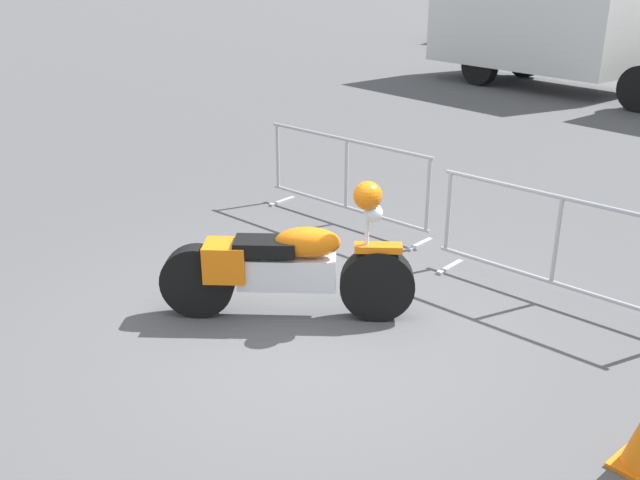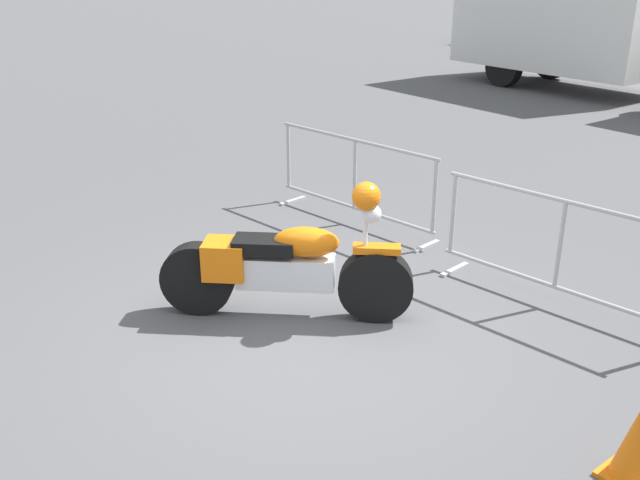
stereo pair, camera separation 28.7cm
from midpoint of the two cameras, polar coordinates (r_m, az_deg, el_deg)
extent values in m
plane|color=#4C4C4F|center=(6.26, -2.39, -7.96)|extent=(120.00, 120.00, 0.00)
cylinder|color=black|center=(6.47, 3.32, -3.57)|extent=(0.61, 0.62, 0.68)
cylinder|color=black|center=(6.64, -10.96, -3.25)|extent=(0.61, 0.62, 0.68)
cube|color=silver|center=(6.46, -3.94, -2.59)|extent=(0.80, 0.82, 0.30)
ellipsoid|color=orange|center=(6.32, -2.30, -0.19)|extent=(0.61, 0.62, 0.27)
cube|color=black|center=(6.38, -5.70, -0.48)|extent=(0.59, 0.60, 0.13)
cube|color=orange|center=(6.50, -8.78, -1.63)|extent=(0.51, 0.51, 0.34)
cube|color=orange|center=(6.32, 3.40, -0.64)|extent=(0.40, 0.41, 0.06)
cylinder|color=silver|center=(6.27, 2.46, 0.58)|extent=(0.06, 0.06, 0.48)
sphere|color=silver|center=(6.20, 2.97, 2.16)|extent=(0.17, 0.17, 0.17)
sphere|color=orange|center=(6.15, 2.51, 3.56)|extent=(0.25, 0.25, 0.25)
cylinder|color=#9EA0A5|center=(8.57, 1.20, 8.01)|extent=(2.48, 0.31, 0.04)
cylinder|color=#9EA0A5|center=(8.82, 1.16, 2.65)|extent=(2.48, 0.31, 0.04)
cylinder|color=#9EA0A5|center=(9.49, -4.28, 6.68)|extent=(0.05, 0.05, 0.85)
cylinder|color=#9EA0A5|center=(8.69, 1.18, 5.29)|extent=(0.05, 0.05, 0.85)
cylinder|color=#9EA0A5|center=(7.99, 7.63, 3.57)|extent=(0.05, 0.05, 0.85)
cube|color=#9EA0A5|center=(9.62, -3.89, 3.11)|extent=(0.11, 0.44, 0.03)
cube|color=#9EA0A5|center=(8.24, 7.02, -0.34)|extent=(0.11, 0.44, 0.03)
cylinder|color=#9EA0A5|center=(6.83, 17.72, 3.23)|extent=(2.48, 0.31, 0.04)
cylinder|color=#9EA0A5|center=(7.13, 16.93, -3.24)|extent=(2.48, 0.31, 0.04)
cylinder|color=#9EA0A5|center=(7.50, 9.16, 2.25)|extent=(0.05, 0.05, 0.85)
cylinder|color=#9EA0A5|center=(6.97, 17.32, -0.07)|extent=(0.05, 0.05, 0.85)
cube|color=#9EA0A5|center=(7.69, 9.32, -2.15)|extent=(0.11, 0.44, 0.03)
cube|color=silver|center=(18.91, 16.55, 16.97)|extent=(5.07, 2.45, 2.50)
cylinder|color=black|center=(20.31, 15.74, 13.79)|extent=(0.97, 0.31, 0.96)
cylinder|color=black|center=(18.77, 12.22, 13.48)|extent=(0.97, 0.31, 0.96)
cube|color=black|center=(28.73, 12.71, 16.47)|extent=(2.27, 4.27, 0.66)
cube|color=#1E232B|center=(28.56, 12.67, 17.59)|extent=(1.83, 2.29, 0.47)
cylinder|color=black|center=(30.22, 12.65, 16.21)|extent=(0.30, 0.63, 0.60)
cylinder|color=black|center=(29.61, 15.11, 15.88)|extent=(0.30, 0.63, 0.60)
cylinder|color=black|center=(27.95, 10.07, 15.95)|extent=(0.30, 0.63, 0.60)
cylinder|color=black|center=(27.29, 12.68, 15.62)|extent=(0.30, 0.63, 0.60)
cube|color=tan|center=(26.68, 17.80, 15.68)|extent=(2.44, 4.57, 0.71)
cube|color=#1E232B|center=(26.49, 17.83, 16.96)|extent=(1.96, 2.45, 0.51)
cylinder|color=black|center=(28.28, 17.44, 15.43)|extent=(0.32, 0.67, 0.65)
cylinder|color=black|center=(27.74, 20.34, 14.97)|extent=(0.32, 0.67, 0.65)
cylinder|color=black|center=(25.74, 14.91, 15.12)|extent=(0.32, 0.67, 0.65)
cylinder|color=black|center=(25.15, 18.06, 14.64)|extent=(0.32, 0.67, 0.65)
cylinder|color=black|center=(26.74, 23.22, 14.35)|extent=(0.32, 0.67, 0.64)
cylinder|color=black|center=(24.12, 21.16, 13.97)|extent=(0.32, 0.67, 0.64)
camera|label=1|loc=(0.14, -91.24, -0.50)|focal=40.00mm
camera|label=2|loc=(0.14, 88.76, 0.50)|focal=40.00mm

